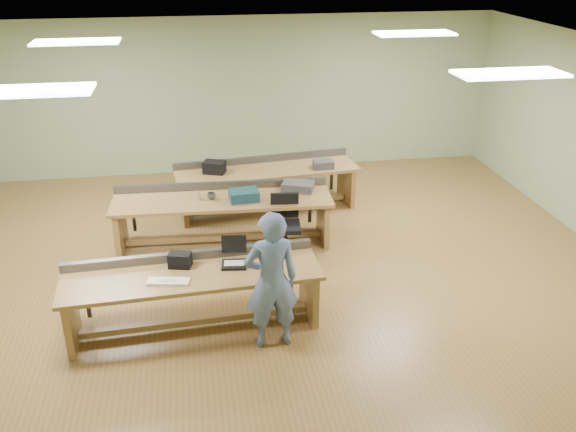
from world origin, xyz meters
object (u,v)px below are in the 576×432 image
object	(u,v)px
workbench_mid	(223,209)
camera_bag	(180,260)
laptop_base	(234,265)
drinks_can	(197,195)
parts_bin_grey	(298,186)
workbench_front	(193,286)
person	(271,281)
mug	(211,196)
task_chair	(285,234)
parts_bin_teal	(244,195)
workbench_back	(267,179)

from	to	relation	value
workbench_mid	camera_bag	world-z (taller)	camera_bag
laptop_base	drinks_can	distance (m)	2.13
camera_bag	parts_bin_grey	distance (m)	2.79
workbench_front	workbench_mid	size ratio (longest dim) A/B	0.92
workbench_mid	person	world-z (taller)	person
person	laptop_base	world-z (taller)	person
mug	drinks_can	size ratio (longest dim) A/B	1.00
laptop_base	parts_bin_grey	size ratio (longest dim) A/B	0.63
drinks_can	camera_bag	bearing A→B (deg)	-97.14
laptop_base	workbench_mid	bearing A→B (deg)	97.11
task_chair	parts_bin_grey	distance (m)	0.86
person	parts_bin_grey	distance (m)	2.88
task_chair	workbench_front	bearing A→B (deg)	-124.28
laptop_base	parts_bin_teal	size ratio (longest dim) A/B	0.70
parts_bin_grey	task_chair	bearing A→B (deg)	-115.32
parts_bin_grey	parts_bin_teal	bearing A→B (deg)	-164.56
task_chair	drinks_can	bearing A→B (deg)	162.21
workbench_front	camera_bag	bearing A→B (deg)	126.51
workbench_mid	laptop_base	bearing A→B (deg)	-87.03
laptop_base	parts_bin_teal	distance (m)	1.99
person	mug	size ratio (longest dim) A/B	13.38
person	parts_bin_grey	size ratio (longest dim) A/B	3.54
workbench_front	task_chair	distance (m)	2.14
workbench_back	person	world-z (taller)	person
workbench_front	person	world-z (taller)	person
workbench_mid	person	distance (m)	2.71
laptop_base	mug	bearing A→B (deg)	101.63
person	parts_bin_grey	xyz separation A→B (m)	(0.80, 2.77, -0.03)
laptop_base	parts_bin_grey	world-z (taller)	parts_bin_grey
drinks_can	person	bearing A→B (deg)	-74.17
drinks_can	task_chair	bearing A→B (deg)	-23.38
workbench_back	workbench_mid	bearing A→B (deg)	-132.06
workbench_front	workbench_mid	bearing A→B (deg)	74.19
workbench_back	mug	distance (m)	1.54
camera_bag	parts_bin_teal	size ratio (longest dim) A/B	0.61
mug	laptop_base	bearing A→B (deg)	-85.24
person	task_chair	size ratio (longest dim) A/B	1.83
workbench_back	drinks_can	world-z (taller)	drinks_can
laptop_base	parts_bin_grey	distance (m)	2.50
camera_bag	parts_bin_teal	bearing A→B (deg)	78.06
laptop_base	camera_bag	world-z (taller)	camera_bag
drinks_can	parts_bin_teal	bearing A→B (deg)	-10.88
workbench_back	parts_bin_teal	world-z (taller)	parts_bin_teal
task_chair	parts_bin_teal	size ratio (longest dim) A/B	2.16
workbench_back	laptop_base	world-z (taller)	workbench_back
drinks_can	laptop_base	bearing A→B (deg)	-79.63
workbench_mid	parts_bin_teal	bearing A→B (deg)	-21.36
drinks_can	workbench_back	bearing A→B (deg)	43.65
camera_bag	task_chair	xyz separation A→B (m)	(1.50, 1.47, -0.50)
parts_bin_teal	mug	size ratio (longest dim) A/B	3.39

